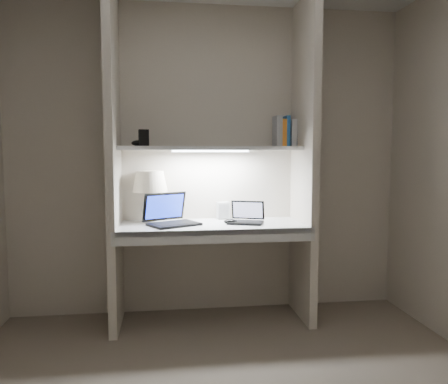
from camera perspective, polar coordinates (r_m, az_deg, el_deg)
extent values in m
cube|color=beige|center=(3.60, -2.07, 4.12)|extent=(3.20, 0.01, 2.50)
cube|color=beige|center=(3.33, -14.23, 3.87)|extent=(0.06, 0.55, 2.50)
cube|color=beige|center=(3.48, 10.46, 4.00)|extent=(0.06, 0.55, 2.50)
cube|color=white|center=(3.37, -1.59, -4.49)|extent=(1.40, 0.55, 0.04)
cube|color=silver|center=(3.13, -1.09, -5.83)|extent=(1.46, 0.03, 0.10)
cube|color=silver|center=(3.42, -1.79, 5.74)|extent=(1.40, 0.36, 0.03)
cube|color=white|center=(3.42, -1.78, 5.37)|extent=(0.60, 0.04, 0.02)
cylinder|color=white|center=(3.52, -9.56, -3.67)|extent=(0.10, 0.10, 0.02)
ellipsoid|color=white|center=(3.51, -9.59, -2.19)|extent=(0.14, 0.14, 0.17)
cylinder|color=white|center=(3.50, -9.61, -0.55)|extent=(0.02, 0.02, 0.07)
sphere|color=#FFD899|center=(3.49, -9.63, 0.64)|extent=(0.04, 0.04, 0.04)
cube|color=black|center=(3.31, -6.54, -4.20)|extent=(0.43, 0.39, 0.02)
cube|color=black|center=(3.31, -6.54, -4.04)|extent=(0.35, 0.29, 0.00)
cube|color=black|center=(3.43, -7.80, -1.89)|extent=(0.34, 0.22, 0.22)
cube|color=blue|center=(3.42, -7.74, -1.90)|extent=(0.30, 0.19, 0.18)
cube|color=black|center=(3.37, 2.83, -4.01)|extent=(0.31, 0.26, 0.02)
cube|color=black|center=(3.37, 2.83, -3.85)|extent=(0.25, 0.19, 0.00)
cube|color=black|center=(3.47, 3.14, -2.36)|extent=(0.26, 0.14, 0.15)
cube|color=#ABAED1|center=(3.46, 3.12, -2.37)|extent=(0.23, 0.12, 0.12)
cube|color=silver|center=(3.60, -0.13, -2.43)|extent=(0.11, 0.09, 0.14)
ellipsoid|color=black|center=(3.36, 0.85, -3.87)|extent=(0.11, 0.07, 0.04)
torus|color=black|center=(3.35, 4.21, -4.14)|extent=(0.12, 0.12, 0.01)
cube|color=yellow|center=(3.37, -8.75, -4.19)|extent=(0.08, 0.08, 0.00)
cube|color=white|center=(3.66, 9.93, 7.58)|extent=(0.04, 0.16, 0.22)
cube|color=#264C9A|center=(3.65, 9.46, 7.80)|extent=(0.05, 0.16, 0.25)
cube|color=beige|center=(3.64, 8.84, 7.61)|extent=(0.04, 0.16, 0.22)
cube|color=#2869AF|center=(3.63, 8.09, 7.84)|extent=(0.03, 0.16, 0.25)
cube|color=orange|center=(3.62, 7.60, 7.64)|extent=(0.04, 0.16, 0.22)
cube|color=#ABABB0|center=(3.61, 6.97, 7.87)|extent=(0.04, 0.16, 0.25)
cube|color=black|center=(3.43, -10.44, 6.96)|extent=(0.08, 0.07, 0.13)
ellipsoid|color=black|center=(3.45, -11.13, 6.28)|extent=(0.12, 0.10, 0.05)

